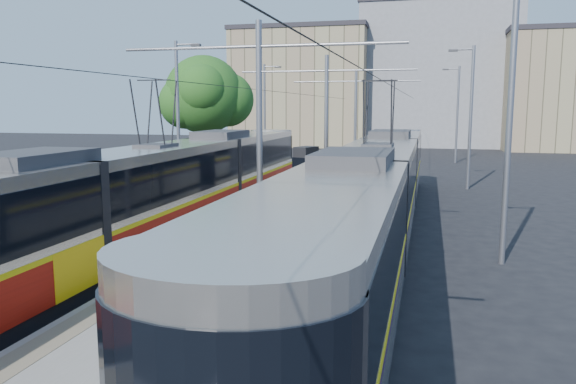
# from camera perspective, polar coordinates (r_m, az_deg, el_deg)

# --- Properties ---
(ground) EXTENTS (160.00, 160.00, 0.00)m
(ground) POSITION_cam_1_polar(r_m,az_deg,el_deg) (11.60, -14.80, -15.08)
(ground) COLOR black
(ground) RESTS_ON ground
(platform) EXTENTS (4.00, 50.00, 0.30)m
(platform) POSITION_cam_1_polar(r_m,az_deg,el_deg) (27.15, 2.69, -0.89)
(platform) COLOR gray
(platform) RESTS_ON ground
(tactile_strip_left) EXTENTS (0.70, 50.00, 0.01)m
(tactile_strip_left) POSITION_cam_1_polar(r_m,az_deg,el_deg) (27.44, -0.27, -0.45)
(tactile_strip_left) COLOR gray
(tactile_strip_left) RESTS_ON platform
(tactile_strip_right) EXTENTS (0.70, 50.00, 0.01)m
(tactile_strip_right) POSITION_cam_1_polar(r_m,az_deg,el_deg) (26.88, 5.73, -0.68)
(tactile_strip_right) COLOR gray
(tactile_strip_right) RESTS_ON platform
(rails) EXTENTS (8.71, 70.00, 0.03)m
(rails) POSITION_cam_1_polar(r_m,az_deg,el_deg) (27.17, 2.69, -1.17)
(rails) COLOR gray
(rails) RESTS_ON ground
(tram_left) EXTENTS (2.43, 30.36, 5.50)m
(tram_left) POSITION_cam_1_polar(r_m,az_deg,el_deg) (19.54, -13.10, -0.18)
(tram_left) COLOR black
(tram_left) RESTS_ON ground
(tram_right) EXTENTS (2.43, 31.27, 5.50)m
(tram_right) POSITION_cam_1_polar(r_m,az_deg,el_deg) (19.50, 9.02, 0.37)
(tram_right) COLOR black
(tram_right) RESTS_ON ground
(catenary) EXTENTS (9.20, 70.00, 7.00)m
(catenary) POSITION_cam_1_polar(r_m,az_deg,el_deg) (24.00, 1.41, 8.37)
(catenary) COLOR slate
(catenary) RESTS_ON platform
(street_lamps) EXTENTS (15.18, 38.22, 8.00)m
(street_lamps) POSITION_cam_1_polar(r_m,az_deg,el_deg) (30.72, 4.24, 7.75)
(street_lamps) COLOR slate
(street_lamps) RESTS_ON ground
(shelter) EXTENTS (1.07, 1.34, 2.58)m
(shelter) POSITION_cam_1_polar(r_m,az_deg,el_deg) (25.18, 1.83, 1.83)
(shelter) COLOR black
(shelter) RESTS_ON platform
(tree) EXTENTS (5.42, 5.01, 7.88)m
(tree) POSITION_cam_1_polar(r_m,az_deg,el_deg) (36.48, -7.94, 9.61)
(tree) COLOR #382314
(tree) RESTS_ON ground
(building_left) EXTENTS (16.32, 12.24, 14.11)m
(building_left) POSITION_cam_1_polar(r_m,az_deg,el_deg) (70.96, 1.68, 10.54)
(building_left) COLOR gray
(building_left) RESTS_ON ground
(building_centre) EXTENTS (18.36, 14.28, 17.04)m
(building_centre) POSITION_cam_1_polar(r_m,az_deg,el_deg) (73.37, 14.93, 11.34)
(building_centre) COLOR gray
(building_centre) RESTS_ON ground
(building_right) EXTENTS (14.28, 10.20, 12.92)m
(building_right) POSITION_cam_1_polar(r_m,az_deg,el_deg) (68.88, 26.80, 9.20)
(building_right) COLOR gray
(building_right) RESTS_ON ground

